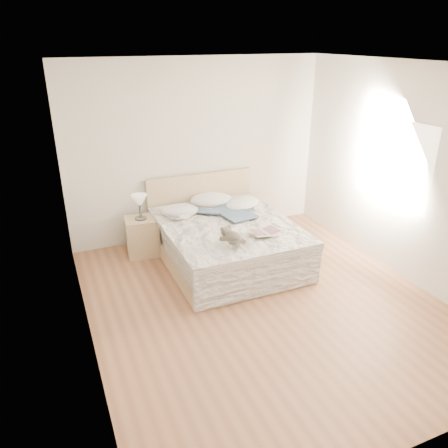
{
  "coord_description": "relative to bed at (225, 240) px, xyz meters",
  "views": [
    {
      "loc": [
        -2.19,
        -3.91,
        2.95
      ],
      "look_at": [
        -0.08,
        1.05,
        0.62
      ],
      "focal_mm": 35.0,
      "sensor_mm": 36.0,
      "label": 1
    }
  ],
  "objects": [
    {
      "name": "floor",
      "position": [
        0.0,
        -1.19,
        -0.31
      ],
      "size": [
        4.0,
        4.5,
        0.0
      ],
      "primitive_type": "cube",
      "color": "brown",
      "rests_on": "ground"
    },
    {
      "name": "ceiling",
      "position": [
        0.0,
        -1.19,
        2.39
      ],
      "size": [
        4.0,
        4.5,
        0.0
      ],
      "primitive_type": "cube",
      "color": "white",
      "rests_on": "ground"
    },
    {
      "name": "wall_back",
      "position": [
        0.0,
        1.06,
        1.04
      ],
      "size": [
        4.0,
        0.02,
        2.7
      ],
      "primitive_type": "cube",
      "color": "silver",
      "rests_on": "ground"
    },
    {
      "name": "wall_front",
      "position": [
        0.0,
        -3.44,
        1.04
      ],
      "size": [
        4.0,
        0.02,
        2.7
      ],
      "primitive_type": "cube",
      "color": "silver",
      "rests_on": "ground"
    },
    {
      "name": "wall_left",
      "position": [
        -2.0,
        -1.19,
        1.04
      ],
      "size": [
        0.02,
        4.5,
        2.7
      ],
      "primitive_type": "cube",
      "color": "silver",
      "rests_on": "ground"
    },
    {
      "name": "wall_right",
      "position": [
        2.0,
        -1.19,
        1.04
      ],
      "size": [
        0.02,
        4.5,
        2.7
      ],
      "primitive_type": "cube",
      "color": "silver",
      "rests_on": "ground"
    },
    {
      "name": "window",
      "position": [
        1.99,
        -0.89,
        1.14
      ],
      "size": [
        0.02,
        1.3,
        1.1
      ],
      "primitive_type": "cube",
      "color": "white",
      "rests_on": "wall_right"
    },
    {
      "name": "bed",
      "position": [
        0.0,
        0.0,
        0.0
      ],
      "size": [
        1.72,
        2.14,
        1.0
      ],
      "color": "tan",
      "rests_on": "floor"
    },
    {
      "name": "nightstand",
      "position": [
        -1.03,
        0.63,
        -0.03
      ],
      "size": [
        0.49,
        0.45,
        0.56
      ],
      "primitive_type": "cube",
      "rotation": [
        0.0,
        0.0,
        -0.11
      ],
      "color": "tan",
      "rests_on": "floor"
    },
    {
      "name": "table_lamp",
      "position": [
        -1.04,
        0.62,
        0.51
      ],
      "size": [
        0.25,
        0.25,
        0.36
      ],
      "color": "#46403C",
      "rests_on": "nightstand"
    },
    {
      "name": "pillow_left",
      "position": [
        -0.49,
        0.52,
        0.33
      ],
      "size": [
        0.63,
        0.51,
        0.16
      ],
      "primitive_type": "ellipsoid",
      "rotation": [
        0.0,
        0.0,
        -0.27
      ],
      "color": "white",
      "rests_on": "bed"
    },
    {
      "name": "pillow_middle",
      "position": [
        0.1,
        0.75,
        0.33
      ],
      "size": [
        0.77,
        0.64,
        0.2
      ],
      "primitive_type": "ellipsoid",
      "rotation": [
        0.0,
        0.0,
        -0.32
      ],
      "color": "white",
      "rests_on": "bed"
    },
    {
      "name": "pillow_right",
      "position": [
        0.47,
        0.42,
        0.33
      ],
      "size": [
        0.71,
        0.62,
        0.18
      ],
      "primitive_type": "ellipsoid",
      "rotation": [
        0.0,
        0.0,
        0.43
      ],
      "color": "white",
      "rests_on": "bed"
    },
    {
      "name": "blouse",
      "position": [
        0.22,
        0.15,
        0.32
      ],
      "size": [
        0.76,
        0.8,
        0.03
      ],
      "primitive_type": null,
      "rotation": [
        0.0,
        0.0,
        0.15
      ],
      "color": "#2F4761",
      "rests_on": "bed"
    },
    {
      "name": "photo_book",
      "position": [
        -0.56,
        0.31,
        0.32
      ],
      "size": [
        0.34,
        0.31,
        0.02
      ],
      "primitive_type": "cube",
      "rotation": [
        0.0,
        0.0,
        0.5
      ],
      "color": "white",
      "rests_on": "bed"
    },
    {
      "name": "childrens_book",
      "position": [
        0.29,
        -0.61,
        0.32
      ],
      "size": [
        0.42,
        0.31,
        0.03
      ],
      "primitive_type": "cube",
      "rotation": [
        0.0,
        0.0,
        0.1
      ],
      "color": "beige",
      "rests_on": "bed"
    },
    {
      "name": "teddy_bear",
      "position": [
        -0.21,
        -0.76,
        0.34
      ],
      "size": [
        0.31,
        0.37,
        0.17
      ],
      "primitive_type": null,
      "rotation": [
        0.0,
        0.0,
        0.28
      ],
      "color": "#564F43",
      "rests_on": "bed"
    }
  ]
}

